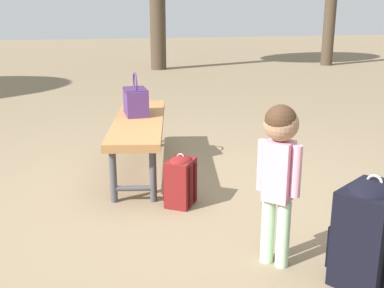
{
  "coord_description": "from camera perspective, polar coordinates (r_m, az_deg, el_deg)",
  "views": [
    {
      "loc": [
        2.93,
        -0.71,
        1.32
      ],
      "look_at": [
        0.0,
        0.04,
        0.45
      ],
      "focal_mm": 43.68,
      "sensor_mm": 36.0,
      "label": 1
    }
  ],
  "objects": [
    {
      "name": "backpack_large",
      "position": [
        2.49,
        20.78,
        -9.68
      ],
      "size": [
        0.39,
        0.42,
        0.57
      ],
      "color": "black",
      "rests_on": "ground"
    },
    {
      "name": "ground_plane",
      "position": [
        3.29,
        -0.67,
        -7.59
      ],
      "size": [
        40.0,
        40.0,
        0.0
      ],
      "primitive_type": "plane",
      "color": "#7F6B51",
      "rests_on": "ground"
    },
    {
      "name": "child_standing",
      "position": [
        2.41,
        10.59,
        -2.09
      ],
      "size": [
        0.19,
        0.18,
        0.88
      ],
      "color": "#B2D8B2",
      "rests_on": "ground"
    },
    {
      "name": "handbag",
      "position": [
        4.05,
        -6.89,
        5.33
      ],
      "size": [
        0.32,
        0.18,
        0.37
      ],
      "color": "#4C2D66",
      "rests_on": "park_bench"
    },
    {
      "name": "park_bench",
      "position": [
        3.94,
        -6.46,
        2.33
      ],
      "size": [
        1.65,
        0.73,
        0.45
      ],
      "color": "#9E6B3D",
      "rests_on": "ground"
    },
    {
      "name": "backpack_small",
      "position": [
        3.25,
        -1.41,
        -4.33
      ],
      "size": [
        0.28,
        0.26,
        0.38
      ],
      "color": "maroon",
      "rests_on": "ground"
    }
  ]
}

